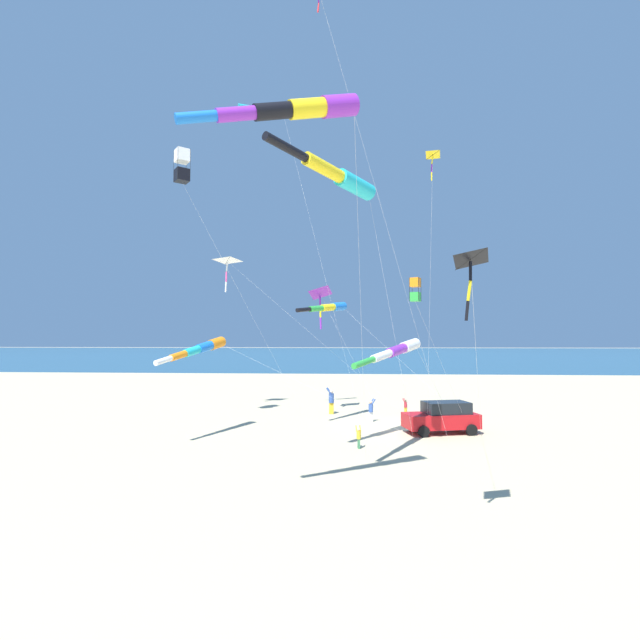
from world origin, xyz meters
TOP-DOWN VIEW (x-y plane):
  - ground_plane at (0.00, 0.00)m, footprint 600.00×600.00m
  - ocean_water_strip at (165.00, 0.00)m, footprint 240.00×600.00m
  - parked_car at (-1.83, -3.11)m, footprint 2.87×4.62m
  - cooler_box at (0.46, -3.39)m, footprint 0.62×0.42m
  - person_adult_flyer at (4.73, 3.81)m, footprint 0.47×0.59m
  - person_child_green_jacket at (-6.06, 1.90)m, footprint 0.38×0.31m
  - person_child_grey_jacket at (1.60, 0.98)m, footprint 0.48×0.54m
  - person_bystander_far at (5.08, -1.73)m, footprint 0.39×0.42m
  - kite_windsock_blue_topmost at (1.75, 8.12)m, footprint 1.92×8.45m
  - kite_windsock_rainbow_low_near at (-6.45, -0.06)m, footprint 12.92×6.79m
  - kite_windsock_white_trailing at (-8.27, 2.83)m, footprint 7.69×6.90m
  - kite_box_yellow_midlevel at (-6.64, -0.94)m, footprint 5.46×4.19m
  - kite_windsock_long_streamer_left at (-3.79, 10.94)m, footprint 5.40×13.28m
  - kite_delta_teal_far_right at (5.01, 4.71)m, footprint 2.28×5.66m
  - kite_box_red_high_left at (-1.12, 13.23)m, footprint 5.99×7.99m
  - kite_delta_orange_high_right at (6.22, 12.20)m, footprint 2.69×14.69m
  - kite_windsock_checkered_midright at (0.86, 3.80)m, footprint 4.66×11.02m
  - kite_windsock_green_low_center at (-15.81, 3.91)m, footprint 9.84×5.62m
  - kite_delta_long_streamer_right at (-6.36, -1.89)m, footprint 4.78×1.08m
  - kite_delta_purple_drifting at (-16.82, -1.04)m, footprint 15.60×4.99m

SIDE VIEW (x-z plane):
  - ground_plane at x=0.00m, z-range 0.00..0.00m
  - ocean_water_strip at x=165.00m, z-range 0.00..0.01m
  - cooler_box at x=0.46m, z-range 0.00..0.42m
  - person_child_green_jacket at x=-6.06m, z-range 0.05..1.21m
  - person_bystander_far at x=5.08m, z-range 0.05..1.22m
  - person_child_grey_jacket at x=1.60m, z-range 0.07..1.63m
  - parked_car at x=-1.83m, z-range 0.03..1.88m
  - person_adult_flyer at x=4.73m, z-range 0.09..2.05m
  - kite_windsock_rainbow_low_near at x=-6.45m, z-range 2.21..7.84m
  - kite_windsock_long_streamer_left at x=-3.79m, z-range 2.17..7.92m
  - kite_windsock_checkered_midright at x=0.86m, z-range 3.61..11.80m
  - kite_delta_purple_drifting at x=-16.82m, z-range 3.70..11.77m
  - kite_box_yellow_midlevel at x=-6.64m, z-range 3.71..12.35m
  - kite_delta_teal_far_right at x=5.01m, z-range 4.24..13.91m
  - kite_delta_orange_high_right at x=6.22m, z-range 5.76..18.02m
  - kite_windsock_green_low_center at x=-15.81m, z-range 5.91..19.56m
  - kite_windsock_white_trailing at x=-8.27m, z-range 6.40..20.22m
  - kite_delta_long_streamer_right at x=-6.36m, z-range 7.28..22.44m
  - kite_box_red_high_left at x=-1.12m, z-range 7.89..25.80m
  - kite_windsock_blue_topmost at x=1.75m, z-range 10.74..32.88m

